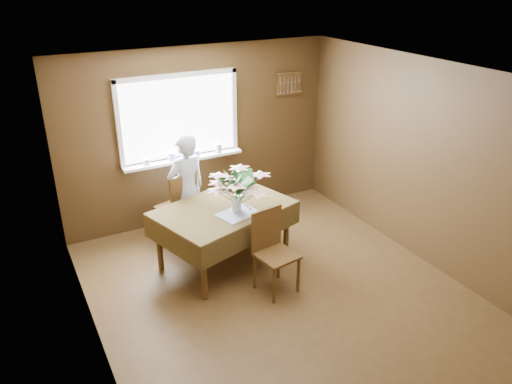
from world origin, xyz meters
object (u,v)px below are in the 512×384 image
seated_woman (187,190)px  dining_table (224,214)px  flower_bouquet (236,185)px  chair_far (179,205)px  chair_near (272,247)px

seated_woman → dining_table: bearing=93.0°
flower_bouquet → seated_woman: bearing=109.4°
chair_far → flower_bouquet: (0.40, -0.93, 0.57)m
dining_table → chair_near: bearing=-87.6°
chair_far → seated_woman: seated_woman is taller
chair_near → flower_bouquet: size_ratio=1.59×
chair_near → dining_table: bearing=100.2°
seated_woman → flower_bouquet: seated_woman is taller
chair_far → seated_woman: 0.25m
chair_near → chair_far: bearing=101.5°
flower_bouquet → chair_far: bearing=113.2°
dining_table → chair_far: chair_far is taller
dining_table → chair_near: size_ratio=1.89×
seated_woman → flower_bouquet: 0.99m
dining_table → chair_far: bearing=94.9°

